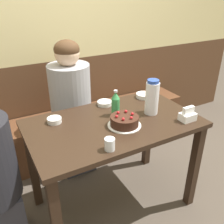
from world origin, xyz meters
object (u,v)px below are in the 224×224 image
Objects in this scene: bowl_soup_white at (54,120)px; person_teal_shirt at (72,110)px; bowl_rice_small at (105,103)px; glass_water_tall at (110,144)px; napkin_holder at (188,115)px; bench_seat at (75,133)px; water_pitcher at (152,97)px; birthday_cake at (124,121)px; bowl_side_dish at (144,96)px; soju_bottle at (116,103)px.

person_teal_shirt is (0.27, 0.42, -0.17)m from bowl_soup_white.
glass_water_tall is at bearing -114.65° from bowl_rice_small.
napkin_holder is at bearing 33.48° from person_teal_shirt.
bench_seat is 9.66× the size of water_pitcher.
napkin_holder is at bearing -27.00° from bowl_soup_white.
bench_seat is at bearing 60.05° from bowl_soup_white.
glass_water_tall is at bearing -138.19° from birthday_cake.
water_pitcher is at bearing 28.07° from glass_water_tall.
bowl_side_dish is 0.10× the size of person_teal_shirt.
water_pitcher reaches higher than soju_bottle.
bowl_rice_small is at bearing 65.35° from glass_water_tall.
water_pitcher reaches higher than bench_seat.
bowl_side_dish is (-0.03, 0.48, -0.02)m from napkin_holder.
bowl_side_dish is 1.71× the size of glass_water_tall.
glass_water_tall is (-0.62, -0.53, 0.02)m from bowl_side_dish.
birthday_cake is at bearing -87.66° from bench_seat.
person_teal_shirt is (-0.17, 0.34, -0.17)m from bowl_rice_small.
water_pitcher reaches higher than napkin_holder.
bowl_rice_small is at bearing 127.85° from napkin_holder.
bowl_side_dish is at bearing 65.27° from water_pitcher.
bowl_rice_small is at bearing 175.62° from bowl_side_dish.
water_pitcher is 2.27× the size of bowl_rice_small.
glass_water_tall is (-0.22, -0.20, 0.00)m from birthday_cake.
bowl_rice_small is at bearing 84.58° from birthday_cake.
bowl_side_dish is at bearing -53.27° from bench_seat.
water_pitcher reaches higher than bowl_side_dish.
bowl_soup_white is 0.86× the size of bowl_rice_small.
water_pitcher reaches higher than bowl_soup_white.
bowl_rice_small is at bearing 25.98° from person_teal_shirt.
napkin_holder is at bearing -54.20° from water_pitcher.
bowl_soup_white is 0.77× the size of bowl_side_dish.
napkin_holder is at bearing -85.93° from bowl_side_dish.
bowl_soup_white is (-0.84, 0.43, -0.02)m from napkin_holder.
glass_water_tall reaches higher than bowl_rice_small.
water_pitcher is 0.40m from bowl_rice_small.
person_teal_shirt reaches higher than bowl_side_dish.
napkin_holder is 0.85× the size of bowl_side_dish.
birthday_cake is 2.30× the size of bowl_soup_white.
birthday_cake is 0.30m from glass_water_tall.
water_pitcher is 1.34× the size of soju_bottle.
water_pitcher is at bearing 13.55° from birthday_cake.
glass_water_tall is (-0.18, -1.11, 0.59)m from bench_seat.
birthday_cake reaches higher than bowl_rice_small.
water_pitcher is at bearing -114.73° from bowl_side_dish.
bowl_soup_white is at bearing 153.00° from napkin_holder.
water_pitcher is 0.57m from glass_water_tall.
soju_bottle is at bearing 81.39° from birthday_cake.
glass_water_tall is at bearing -99.43° from bench_seat.
soju_bottle is at bearing -92.59° from bowl_rice_small.
soju_bottle is 0.16× the size of person_teal_shirt.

